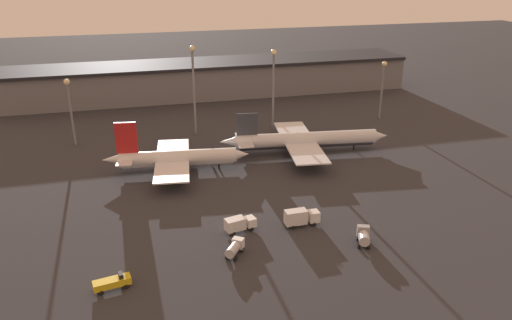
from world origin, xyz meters
TOP-DOWN VIEW (x-y plane):
  - ground at (0.00, 0.00)m, footprint 600.00×600.00m
  - terminal_building at (0.00, 108.12)m, footprint 163.24×23.79m
  - airplane_0 at (-22.74, 32.23)m, footprint 38.71×31.28m
  - airplane_1 at (14.82, 36.27)m, footprint 49.77×36.36m
  - service_vehicle_0 at (-39.26, -16.42)m, footprint 6.60×3.14m
  - service_vehicle_1 at (-13.85, -3.06)m, footprint 6.90×3.83m
  - service_vehicle_2 at (-16.73, -11.59)m, footprint 4.58×5.25m
  - service_vehicle_3 at (8.83, -14.22)m, footprint 3.78×4.97m
  - service_vehicle_4 at (-0.79, -4.10)m, footprint 7.51×2.48m
  - lamp_post_0 at (-50.28, 60.26)m, footprint 1.80×1.80m
  - lamp_post_1 at (-13.42, 60.26)m, footprint 1.80×1.80m
  - lamp_post_2 at (12.38, 60.26)m, footprint 1.80×1.80m
  - lamp_post_3 at (51.60, 60.26)m, footprint 1.80×1.80m

SIDE VIEW (x-z plane):
  - ground at x=0.00m, z-range 0.00..0.00m
  - service_vehicle_0 at x=-39.26m, z-range -0.08..2.69m
  - service_vehicle_2 at x=-16.73m, z-range 0.23..2.95m
  - service_vehicle_3 at x=8.83m, z-range 0.13..3.38m
  - service_vehicle_1 at x=-13.85m, z-range 0.20..3.41m
  - service_vehicle_4 at x=-0.79m, z-range 0.19..3.95m
  - airplane_0 at x=-22.74m, z-range -3.46..10.58m
  - airplane_1 at x=14.82m, z-range -2.51..10.00m
  - terminal_building at x=0.00m, z-range 0.05..13.83m
  - lamp_post_0 at x=-50.28m, z-range 3.12..23.39m
  - lamp_post_3 at x=51.60m, z-range 3.13..23.44m
  - lamp_post_2 at x=12.38m, z-range 3.45..29.39m
  - lamp_post_1 at x=-13.42m, z-range 3.55..31.83m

